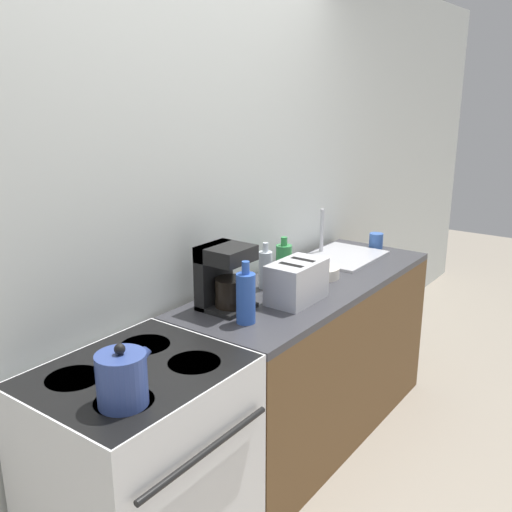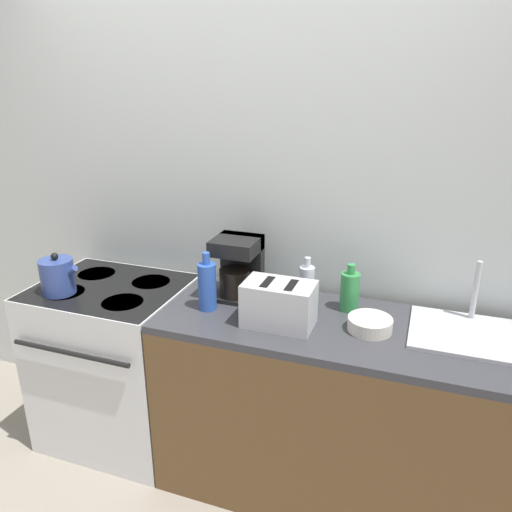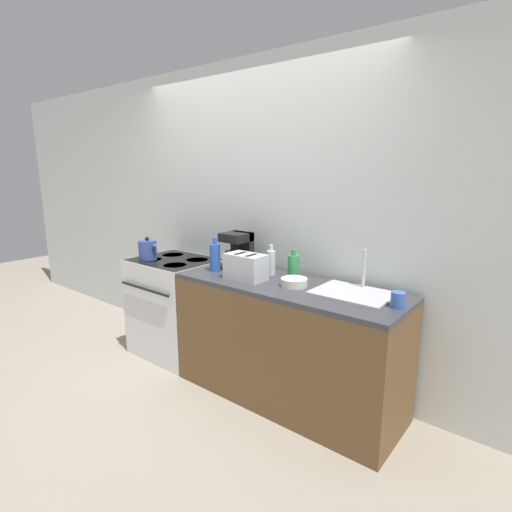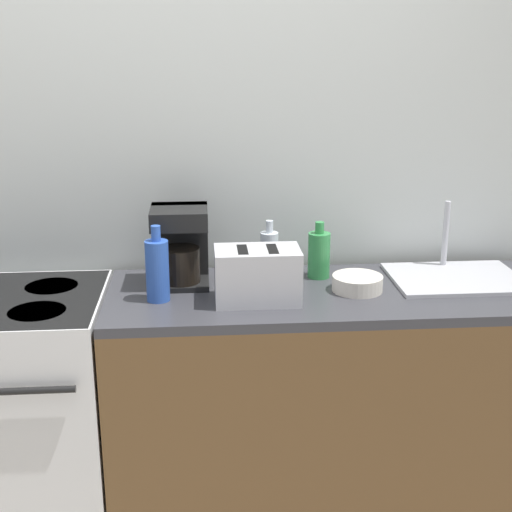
% 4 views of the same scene
% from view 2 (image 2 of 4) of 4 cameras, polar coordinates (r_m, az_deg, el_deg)
% --- Properties ---
extents(ground_plane, '(12.00, 12.00, 0.00)m').
position_cam_2_polar(ground_plane, '(2.68, -6.21, -26.18)').
color(ground_plane, gray).
extents(wall_back, '(8.00, 0.05, 2.60)m').
position_cam_2_polar(wall_back, '(2.55, -0.73, 5.84)').
color(wall_back, silver).
rests_on(wall_back, ground_plane).
extents(stove, '(0.75, 0.66, 0.90)m').
position_cam_2_polar(stove, '(2.86, -15.61, -11.49)').
color(stove, silver).
rests_on(stove, ground_plane).
extents(counter_block, '(1.73, 0.62, 0.90)m').
position_cam_2_polar(counter_block, '(2.46, 10.38, -17.24)').
color(counter_block, brown).
rests_on(counter_block, ground_plane).
extents(kettle, '(0.20, 0.16, 0.21)m').
position_cam_2_polar(kettle, '(2.64, -21.72, -2.16)').
color(kettle, '#33478C').
rests_on(kettle, stove).
extents(toaster, '(0.30, 0.18, 0.19)m').
position_cam_2_polar(toaster, '(2.15, 2.64, -5.50)').
color(toaster, '#BCBCC1').
rests_on(toaster, counter_block).
extents(coffee_maker, '(0.21, 0.21, 0.30)m').
position_cam_2_polar(coffee_maker, '(2.40, -2.06, -1.11)').
color(coffee_maker, black).
rests_on(coffee_maker, counter_block).
extents(sink_tray, '(0.50, 0.38, 0.28)m').
position_cam_2_polar(sink_tray, '(2.28, 23.51, -8.05)').
color(sink_tray, '#B7B7BC').
rests_on(sink_tray, counter_block).
extents(bottle_green, '(0.09, 0.09, 0.22)m').
position_cam_2_polar(bottle_green, '(2.32, 10.66, -3.94)').
color(bottle_green, '#338C47').
rests_on(bottle_green, counter_block).
extents(bottle_clear, '(0.07, 0.07, 0.24)m').
position_cam_2_polar(bottle_clear, '(2.33, 5.81, -3.36)').
color(bottle_clear, silver).
rests_on(bottle_clear, counter_block).
extents(bottle_blue, '(0.08, 0.08, 0.28)m').
position_cam_2_polar(bottle_blue, '(2.29, -5.61, -3.39)').
color(bottle_blue, '#2D56B7').
rests_on(bottle_blue, counter_block).
extents(bowl, '(0.19, 0.19, 0.06)m').
position_cam_2_polar(bowl, '(2.18, 12.89, -7.60)').
color(bowl, beige).
rests_on(bowl, counter_block).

